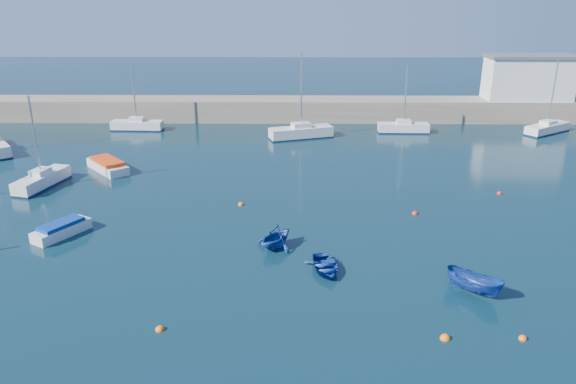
{
  "coord_description": "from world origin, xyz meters",
  "views": [
    {
      "loc": [
        1.74,
        -22.38,
        15.73
      ],
      "look_at": [
        1.34,
        15.77,
        1.6
      ],
      "focal_mm": 35.0,
      "sensor_mm": 36.0,
      "label": 1
    }
  ],
  "objects_px": {
    "dinghy_left": "(276,237)",
    "motorboat_2": "(108,165)",
    "sailboat_6": "(301,132)",
    "harbor_office": "(528,79)",
    "sailboat_5": "(137,125)",
    "dinghy_center": "(325,266)",
    "dinghy_right": "(474,283)",
    "sailboat_8": "(547,128)",
    "motorboat_1": "(61,229)",
    "sailboat_3": "(42,180)",
    "sailboat_7": "(403,127)"
  },
  "relations": [
    {
      "from": "sailboat_5",
      "to": "dinghy_center",
      "type": "relative_size",
      "value": 2.53
    },
    {
      "from": "sailboat_6",
      "to": "motorboat_1",
      "type": "height_order",
      "value": "sailboat_6"
    },
    {
      "from": "motorboat_1",
      "to": "dinghy_left",
      "type": "relative_size",
      "value": 1.38
    },
    {
      "from": "sailboat_7",
      "to": "motorboat_2",
      "type": "relative_size",
      "value": 1.5
    },
    {
      "from": "harbor_office",
      "to": "motorboat_2",
      "type": "xyz_separation_m",
      "value": [
        -44.98,
        -20.52,
        -4.6
      ]
    },
    {
      "from": "sailboat_3",
      "to": "dinghy_left",
      "type": "height_order",
      "value": "sailboat_3"
    },
    {
      "from": "sailboat_5",
      "to": "dinghy_right",
      "type": "distance_m",
      "value": 45.6
    },
    {
      "from": "sailboat_5",
      "to": "sailboat_6",
      "type": "relative_size",
      "value": 0.85
    },
    {
      "from": "motorboat_1",
      "to": "dinghy_right",
      "type": "distance_m",
      "value": 26.23
    },
    {
      "from": "sailboat_3",
      "to": "motorboat_2",
      "type": "height_order",
      "value": "sailboat_3"
    },
    {
      "from": "sailboat_6",
      "to": "sailboat_7",
      "type": "bearing_deg",
      "value": -96.17
    },
    {
      "from": "dinghy_center",
      "to": "dinghy_left",
      "type": "height_order",
      "value": "dinghy_left"
    },
    {
      "from": "harbor_office",
      "to": "motorboat_2",
      "type": "bearing_deg",
      "value": -155.48
    },
    {
      "from": "sailboat_6",
      "to": "dinghy_left",
      "type": "xyz_separation_m",
      "value": [
        -1.91,
        -27.25,
        0.11
      ]
    },
    {
      "from": "sailboat_6",
      "to": "sailboat_8",
      "type": "distance_m",
      "value": 27.91
    },
    {
      "from": "harbor_office",
      "to": "sailboat_8",
      "type": "bearing_deg",
      "value": -87.06
    },
    {
      "from": "motorboat_2",
      "to": "dinghy_right",
      "type": "xyz_separation_m",
      "value": [
        26.46,
        -21.14,
        0.14
      ]
    },
    {
      "from": "sailboat_5",
      "to": "dinghy_center",
      "type": "height_order",
      "value": "sailboat_5"
    },
    {
      "from": "harbor_office",
      "to": "dinghy_left",
      "type": "relative_size",
      "value": 3.41
    },
    {
      "from": "sailboat_8",
      "to": "dinghy_right",
      "type": "xyz_separation_m",
      "value": [
        -18.84,
        -35.31,
        0.07
      ]
    },
    {
      "from": "sailboat_3",
      "to": "motorboat_1",
      "type": "bearing_deg",
      "value": -46.57
    },
    {
      "from": "sailboat_7",
      "to": "dinghy_center",
      "type": "height_order",
      "value": "sailboat_7"
    },
    {
      "from": "sailboat_7",
      "to": "sailboat_8",
      "type": "xyz_separation_m",
      "value": [
        16.21,
        -0.02,
        -0.02
      ]
    },
    {
      "from": "harbor_office",
      "to": "sailboat_5",
      "type": "xyz_separation_m",
      "value": [
        -46.28,
        -5.48,
        -4.51
      ]
    },
    {
      "from": "harbor_office",
      "to": "sailboat_5",
      "type": "relative_size",
      "value": 1.29
    },
    {
      "from": "dinghy_left",
      "to": "motorboat_2",
      "type": "bearing_deg",
      "value": 171.0
    },
    {
      "from": "sailboat_6",
      "to": "dinghy_center",
      "type": "xyz_separation_m",
      "value": [
        1.07,
        -30.32,
        -0.35
      ]
    },
    {
      "from": "sailboat_8",
      "to": "dinghy_left",
      "type": "bearing_deg",
      "value": 100.54
    },
    {
      "from": "sailboat_8",
      "to": "sailboat_7",
      "type": "bearing_deg",
      "value": 55.41
    },
    {
      "from": "sailboat_6",
      "to": "sailboat_5",
      "type": "bearing_deg",
      "value": 61.18
    },
    {
      "from": "sailboat_6",
      "to": "sailboat_3",
      "type": "bearing_deg",
      "value": 107.87
    },
    {
      "from": "motorboat_2",
      "to": "dinghy_center",
      "type": "bearing_deg",
      "value": -86.38
    },
    {
      "from": "sailboat_5",
      "to": "sailboat_8",
      "type": "distance_m",
      "value": 46.61
    },
    {
      "from": "dinghy_center",
      "to": "dinghy_right",
      "type": "bearing_deg",
      "value": -27.68
    },
    {
      "from": "sailboat_8",
      "to": "dinghy_center",
      "type": "height_order",
      "value": "sailboat_8"
    },
    {
      "from": "motorboat_1",
      "to": "motorboat_2",
      "type": "bearing_deg",
      "value": 126.73
    },
    {
      "from": "dinghy_right",
      "to": "dinghy_center",
      "type": "bearing_deg",
      "value": 114.17
    },
    {
      "from": "harbor_office",
      "to": "motorboat_1",
      "type": "relative_size",
      "value": 2.48
    },
    {
      "from": "sailboat_3",
      "to": "sailboat_5",
      "type": "relative_size",
      "value": 0.98
    },
    {
      "from": "motorboat_2",
      "to": "sailboat_8",
      "type": "bearing_deg",
      "value": -23.84
    },
    {
      "from": "motorboat_1",
      "to": "dinghy_right",
      "type": "xyz_separation_m",
      "value": [
        25.2,
        -7.26,
        0.18
      ]
    },
    {
      "from": "sailboat_3",
      "to": "dinghy_center",
      "type": "relative_size",
      "value": 2.48
    },
    {
      "from": "sailboat_8",
      "to": "harbor_office",
      "type": "bearing_deg",
      "value": -31.59
    },
    {
      "from": "sailboat_8",
      "to": "dinghy_left",
      "type": "height_order",
      "value": "sailboat_8"
    },
    {
      "from": "dinghy_center",
      "to": "harbor_office",
      "type": "bearing_deg",
      "value": 45.64
    },
    {
      "from": "sailboat_8",
      "to": "dinghy_center",
      "type": "relative_size",
      "value": 2.65
    },
    {
      "from": "harbor_office",
      "to": "dinghy_center",
      "type": "distance_m",
      "value": 47.51
    },
    {
      "from": "sailboat_5",
      "to": "sailboat_8",
      "type": "relative_size",
      "value": 0.96
    },
    {
      "from": "motorboat_2",
      "to": "sailboat_7",
      "type": "bearing_deg",
      "value": -15.21
    },
    {
      "from": "dinghy_right",
      "to": "sailboat_8",
      "type": "bearing_deg",
      "value": 13.36
    }
  ]
}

